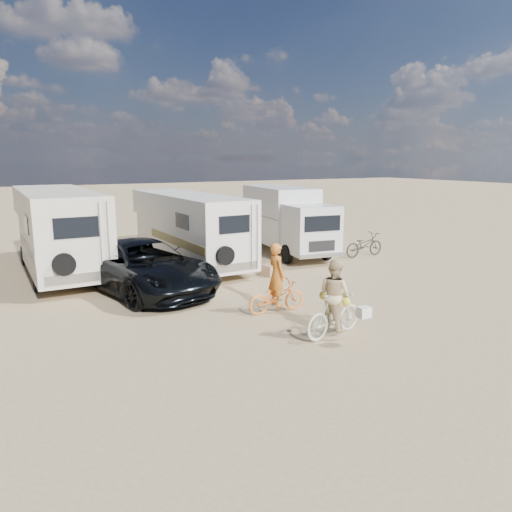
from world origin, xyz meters
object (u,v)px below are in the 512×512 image
bike_parked (364,245)px  crate (270,270)px  box_truck (288,221)px  bike_man (276,297)px  rider_woman (334,302)px  rv_main (189,230)px  cooler (151,283)px  bike_woman (334,315)px  rv_left (59,232)px  dark_suv (143,266)px  rider_man (277,281)px

bike_parked → crate: bearing=99.6°
box_truck → bike_man: box_truck is taller
bike_man → rider_woman: bearing=-171.7°
rider_woman → crate: 6.18m
rv_main → crate: size_ratio=14.77×
cooler → rv_main: bearing=55.3°
rv_main → cooler: rv_main is taller
bike_man → bike_woman: size_ratio=0.93×
rv_left → dark_suv: rv_left is taller
bike_man → rv_main: bearing=1.1°
rv_left → rider_woman: size_ratio=4.54×
rider_man → cooler: 4.49m
box_truck → bike_parked: 3.40m
box_truck → crate: size_ratio=12.24×
rider_woman → bike_parked: 9.83m
dark_suv → rv_main: bearing=33.9°
dark_suv → rider_woman: (2.85, -6.01, 0.03)m
bike_woman → rv_main: bearing=-10.3°
crate → cooler: bearing=179.0°
bike_man → rider_man: (0.00, 0.00, 0.43)m
bike_parked → crate: bike_parked is taller
dark_suv → bike_parked: dark_suv is taller
box_truck → rider_man: (-4.70, -6.91, -0.57)m
rider_woman → bike_parked: size_ratio=0.86×
bike_man → bike_woman: bearing=-171.7°
crate → rv_left: bearing=148.9°
dark_suv → crate: bearing=-15.8°
rv_left → crate: bearing=-32.4°
box_truck → rider_woman: 10.16m
bike_man → rider_woman: size_ratio=0.99×
bike_woman → cooler: bike_woman is taller
rv_main → bike_man: 6.90m
box_truck → dark_suv: size_ratio=1.07×
rv_left → box_truck: (9.25, -0.71, -0.07)m
box_truck → rv_left: bearing=-176.7°
rv_left → rv_main: bearing=-10.7°
rv_left → bike_woman: bearing=-65.2°
rv_left → box_truck: 9.28m
box_truck → rider_woman: size_ratio=3.72×
bike_man → cooler: (-2.36, 3.77, -0.19)m
bike_woman → rider_man: 2.25m
rider_man → bike_parked: (7.17, 4.76, -0.36)m
rider_woman → box_truck: bearing=-37.2°
dark_suv → crate: size_ratio=11.40×
rider_man → bike_parked: bearing=-54.5°
rv_main → rv_left: rv_left is taller
rv_left → crate: 7.69m
rv_main → bike_parked: (7.06, -2.08, -0.87)m
dark_suv → bike_man: size_ratio=3.50×
rv_main → bike_woman: bearing=-91.4°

